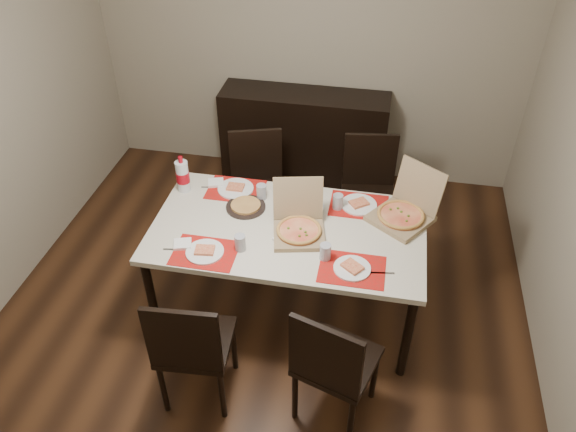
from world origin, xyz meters
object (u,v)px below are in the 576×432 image
object	(u,v)px
chair_near_left	(192,345)
sideboard	(304,139)
chair_far_left	(258,183)
dip_bowl	(315,209)
chair_near_right	(333,364)
pizza_box_center	(299,226)
chair_far_right	(369,188)
soda_bottle	(183,176)
dining_table	(288,236)

from	to	relation	value
chair_near_left	sideboard	bearing A→B (deg)	84.76
chair_far_left	dip_bowl	xyz separation A→B (m)	(0.55, -0.57, 0.25)
chair_near_right	pizza_box_center	size ratio (longest dim) A/B	2.19
chair_near_left	chair_far_right	distance (m)	1.98
chair_far_left	soda_bottle	size ratio (longest dim) A/B	3.31
soda_bottle	dining_table	bearing A→B (deg)	-19.10
chair_far_right	chair_far_left	bearing A→B (deg)	-173.22
pizza_box_center	dip_bowl	xyz separation A→B (m)	(0.07, 0.25, -0.04)
chair_near_right	dip_bowl	distance (m)	1.13
chair_far_left	dip_bowl	world-z (taller)	chair_far_left
sideboard	chair_near_right	world-z (taller)	chair_near_right
chair_near_left	chair_far_left	size ratio (longest dim) A/B	1.00
sideboard	chair_near_left	xyz separation A→B (m)	(-0.23, -2.52, 0.06)
sideboard	soda_bottle	size ratio (longest dim) A/B	5.34
dining_table	chair_near_right	xyz separation A→B (m)	(0.42, -0.84, -0.17)
dip_bowl	soda_bottle	xyz separation A→B (m)	(-0.96, 0.06, 0.10)
chair_near_right	soda_bottle	bearing A→B (deg)	137.60
chair_near_left	chair_far_left	bearing A→B (deg)	90.07
sideboard	soda_bottle	xyz separation A→B (m)	(-0.64, -1.37, 0.42)
soda_bottle	chair_far_right	bearing A→B (deg)	25.45
chair_far_right	pizza_box_center	xyz separation A→B (m)	(-0.41, -0.93, 0.29)
chair_near_right	soda_bottle	xyz separation A→B (m)	(-1.23, 1.12, 0.36)
chair_far_right	soda_bottle	size ratio (longest dim) A/B	3.31
chair_far_right	dining_table	bearing A→B (deg)	-118.32
chair_near_left	dip_bowl	xyz separation A→B (m)	(0.55, 1.09, 0.25)
chair_far_left	dip_bowl	size ratio (longest dim) A/B	7.43
dining_table	chair_near_right	world-z (taller)	chair_near_right
chair_far_right	dip_bowl	bearing A→B (deg)	-116.48
soda_bottle	chair_far_left	bearing A→B (deg)	51.24
dining_table	dip_bowl	distance (m)	0.28
sideboard	dip_bowl	distance (m)	1.50
dining_table	pizza_box_center	size ratio (longest dim) A/B	4.24
dip_bowl	dining_table	bearing A→B (deg)	-123.56
sideboard	dip_bowl	size ratio (longest dim) A/B	11.98
chair_near_right	chair_far_left	world-z (taller)	same
pizza_box_center	dip_bowl	size ratio (longest dim) A/B	3.39
soda_bottle	chair_near_left	bearing A→B (deg)	-70.26
chair_near_right	pizza_box_center	world-z (taller)	pizza_box_center
dining_table	chair_far_left	world-z (taller)	chair_far_left
chair_near_left	pizza_box_center	world-z (taller)	pizza_box_center
sideboard	pizza_box_center	bearing A→B (deg)	-81.69
chair_near_left	dip_bowl	bearing A→B (deg)	63.38
chair_far_right	pizza_box_center	size ratio (longest dim) A/B	2.19
chair_near_left	chair_far_right	size ratio (longest dim) A/B	1.00
dip_bowl	soda_bottle	bearing A→B (deg)	176.38
chair_far_left	soda_bottle	bearing A→B (deg)	-128.76
sideboard	chair_far_left	bearing A→B (deg)	-105.19
chair_near_left	soda_bottle	world-z (taller)	soda_bottle
sideboard	dip_bowl	world-z (taller)	sideboard
chair_near_right	pizza_box_center	bearing A→B (deg)	112.78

